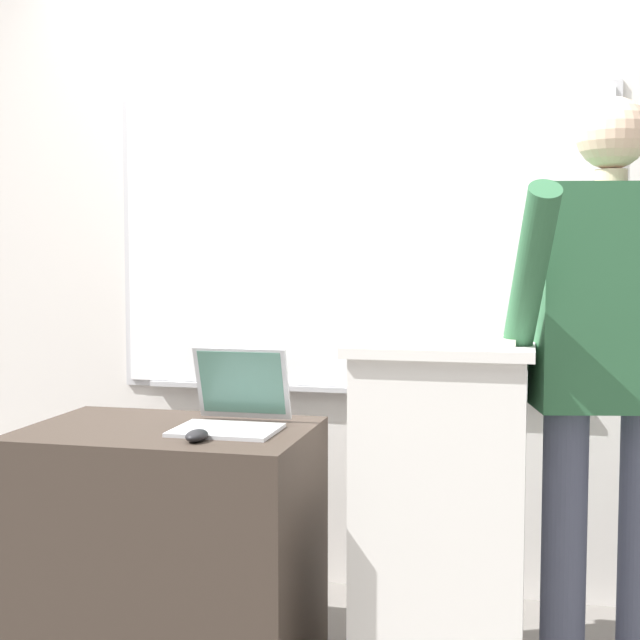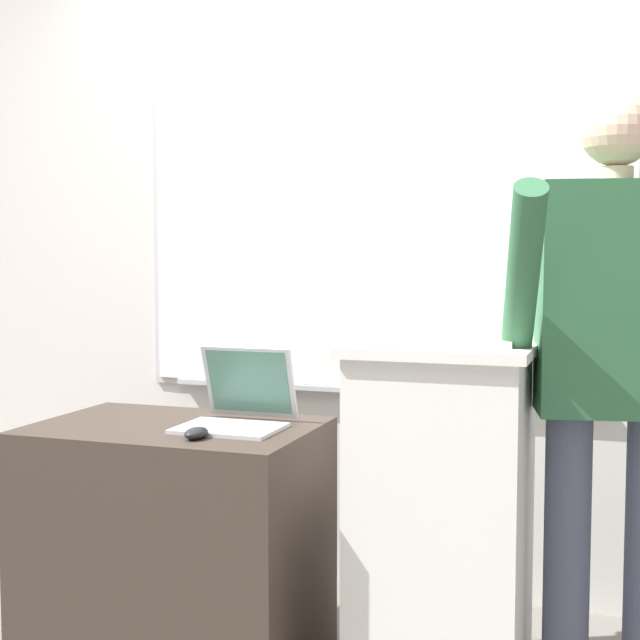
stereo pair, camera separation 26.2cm
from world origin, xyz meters
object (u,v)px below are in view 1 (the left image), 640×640
at_px(lectern_podium, 442,516).
at_px(computer_mouse_by_keyboard, 517,339).
at_px(wireless_keyboard, 436,340).
at_px(computer_mouse_by_laptop, 197,436).
at_px(person_presenter, 607,357).
at_px(laptop, 235,404).
at_px(side_desk, 170,548).

xyz_separation_m(lectern_podium, computer_mouse_by_keyboard, (0.21, -0.05, 0.54)).
bearing_deg(wireless_keyboard, computer_mouse_by_keyboard, 4.54).
distance_m(lectern_podium, computer_mouse_by_laptop, 0.77).
relative_size(person_presenter, laptop, 5.46).
xyz_separation_m(person_presenter, computer_mouse_by_keyboard, (-0.25, -0.09, 0.06)).
height_order(lectern_podium, computer_mouse_by_keyboard, computer_mouse_by_keyboard).
height_order(person_presenter, laptop, person_presenter).
bearing_deg(wireless_keyboard, side_desk, 179.42).
xyz_separation_m(person_presenter, computer_mouse_by_laptop, (-1.15, -0.27, -0.23)).
height_order(lectern_podium, side_desk, lectern_podium).
bearing_deg(side_desk, computer_mouse_by_keyboard, 0.53).
xyz_separation_m(side_desk, wireless_keyboard, (0.83, -0.01, 0.68)).
bearing_deg(person_presenter, computer_mouse_by_keyboard, -172.53).
distance_m(lectern_podium, side_desk, 0.86).
xyz_separation_m(side_desk, computer_mouse_by_laptop, (0.16, -0.17, 0.40)).
bearing_deg(side_desk, person_presenter, 4.23).
bearing_deg(laptop, wireless_keyboard, -6.29).
bearing_deg(computer_mouse_by_keyboard, person_presenter, 19.15).
bearing_deg(computer_mouse_by_keyboard, side_desk, -179.47).
height_order(lectern_podium, wireless_keyboard, wireless_keyboard).
bearing_deg(side_desk, computer_mouse_by_laptop, -46.71).
relative_size(person_presenter, computer_mouse_by_keyboard, 17.48).
bearing_deg(computer_mouse_by_laptop, lectern_podium, 18.35).
distance_m(lectern_podium, person_presenter, 0.67).
bearing_deg(person_presenter, wireless_keyboard, -179.30).
bearing_deg(computer_mouse_by_laptop, wireless_keyboard, 13.73).
height_order(side_desk, computer_mouse_by_keyboard, computer_mouse_by_keyboard).
distance_m(laptop, wireless_keyboard, 0.67).
distance_m(side_desk, person_presenter, 1.46).
relative_size(side_desk, person_presenter, 0.51).
distance_m(person_presenter, computer_mouse_by_laptop, 1.20).
relative_size(side_desk, wireless_keyboard, 1.96).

